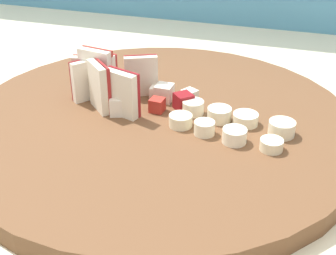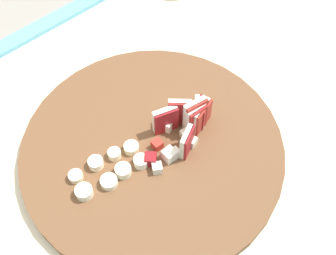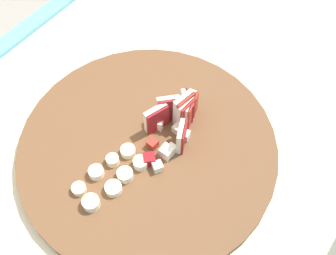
# 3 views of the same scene
# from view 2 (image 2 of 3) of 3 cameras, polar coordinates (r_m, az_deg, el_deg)

# --- Properties ---
(tiled_countertop) EXTENTS (1.48, 0.85, 0.94)m
(tiled_countertop) POSITION_cam_2_polar(r_m,az_deg,el_deg) (1.16, 0.06, -14.62)
(tiled_countertop) COLOR beige
(tiled_countertop) RESTS_ON ground
(cutting_board) EXTENTS (0.45, 0.45, 0.02)m
(cutting_board) POSITION_cam_2_polar(r_m,az_deg,el_deg) (0.72, -2.15, -2.91)
(cutting_board) COLOR brown
(cutting_board) RESTS_ON tiled_countertop
(apple_wedge_fan) EXTENTS (0.10, 0.08, 0.06)m
(apple_wedge_fan) POSITION_cam_2_polar(r_m,az_deg,el_deg) (0.71, 2.88, 1.19)
(apple_wedge_fan) COLOR #A32323
(apple_wedge_fan) RESTS_ON cutting_board
(apple_dice_pile) EXTENTS (0.10, 0.08, 0.02)m
(apple_dice_pile) POSITION_cam_2_polar(r_m,az_deg,el_deg) (0.70, -0.04, -2.55)
(apple_dice_pile) COLOR #B22D23
(apple_dice_pile) RESTS_ON cutting_board
(banana_slice_rows) EXTENTS (0.13, 0.08, 0.02)m
(banana_slice_rows) POSITION_cam_2_polar(r_m,az_deg,el_deg) (0.69, -7.95, -5.66)
(banana_slice_rows) COLOR beige
(banana_slice_rows) RESTS_ON cutting_board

